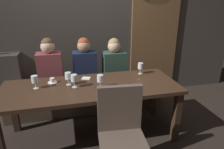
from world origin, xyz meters
TOP-DOWN VIEW (x-y plane):
  - ground at (0.00, 0.00)m, footprint 9.00×9.00m
  - back_wall_tiled at (0.00, 1.22)m, footprint 6.00×0.12m
  - arched_door at (1.35, 1.15)m, footprint 0.90×0.05m
  - dining_table at (0.00, 0.00)m, footprint 2.20×0.84m
  - banquette_bench at (0.00, 0.70)m, footprint 2.50×0.44m
  - chair_near_side at (0.19, -0.72)m, footprint 0.48×0.48m
  - diner_redhead at (-0.52, 0.68)m, footprint 0.36×0.24m
  - diner_bearded at (-0.00, 0.72)m, footprint 0.36×0.24m
  - diner_far_end at (0.47, 0.69)m, footprint 0.36×0.24m
  - wine_glass_end_right at (0.10, -0.09)m, footprint 0.08×0.08m
  - wine_glass_far_right at (-0.66, 0.07)m, footprint 0.08×0.08m
  - wine_glass_near_left at (0.75, 0.26)m, footprint 0.08×0.08m
  - wine_glass_near_right at (-0.27, 0.09)m, footprint 0.08×0.08m
  - wine_glass_far_left at (-0.20, -0.00)m, footprint 0.08×0.08m
  - espresso_cup at (-0.47, 0.21)m, footprint 0.12×0.12m
  - dessert_plate at (0.28, -0.25)m, footprint 0.19×0.19m
  - fork_on_table at (0.14, -0.27)m, footprint 0.02×0.17m
  - folded_napkin at (-0.03, 0.25)m, footprint 0.14×0.13m

SIDE VIEW (x-z plane):
  - ground at x=0.00m, z-range 0.00..0.00m
  - banquette_bench at x=0.00m, z-range 0.00..0.45m
  - chair_near_side at x=0.19m, z-range 0.07..1.05m
  - dining_table at x=0.00m, z-range 0.28..1.02m
  - fork_on_table at x=0.14m, z-range 0.74..0.75m
  - folded_napkin at x=-0.03m, z-range 0.74..0.75m
  - dessert_plate at x=0.28m, z-range 0.73..0.78m
  - espresso_cup at x=-0.47m, z-range 0.73..0.80m
  - diner_far_end at x=0.47m, z-range 0.43..1.17m
  - diner_bearded at x=0.00m, z-range 0.43..1.19m
  - diner_redhead at x=-0.52m, z-range 0.43..1.22m
  - wine_glass_near_right at x=-0.27m, z-range 0.77..0.93m
  - wine_glass_end_right at x=0.10m, z-range 0.77..0.94m
  - wine_glass_far_right at x=-0.66m, z-range 0.77..0.94m
  - wine_glass_near_left at x=0.75m, z-range 0.77..0.94m
  - wine_glass_far_left at x=-0.20m, z-range 0.77..0.94m
  - arched_door at x=1.35m, z-range 0.09..2.64m
  - back_wall_tiled at x=0.00m, z-range 0.00..3.00m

